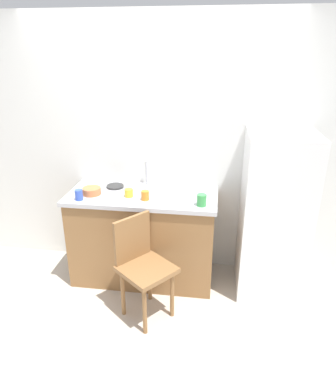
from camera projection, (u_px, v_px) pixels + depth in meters
name	position (u px, v px, depth m)	size (l,w,h in m)	color
ground_plane	(141.00, 320.00, 3.00)	(8.00, 8.00, 0.00)	#BCB2A3
back_wall	(158.00, 149.00, 3.45)	(4.80, 0.10, 2.50)	silver
cabinet_base	(144.00, 238.00, 3.45)	(1.36, 0.60, 0.87)	olive
countertop	(142.00, 195.00, 3.28)	(1.40, 0.64, 0.04)	#B7B7BC
faucet	(147.00, 173.00, 3.45)	(0.02, 0.02, 0.24)	#B7B7BC
refrigerator	(274.00, 216.00, 3.16)	(0.58, 0.61, 1.53)	white
chair	(142.00, 263.00, 2.92)	(0.56, 0.56, 0.89)	olive
terracotta_bowl	(92.00, 191.00, 3.24)	(0.17, 0.17, 0.06)	#C67042
hotplate	(115.00, 186.00, 3.41)	(0.17, 0.17, 0.02)	#2D2D2D
cup_green	(202.00, 200.00, 3.00)	(0.08, 0.08, 0.10)	green
cup_blue	(79.00, 195.00, 3.11)	(0.07, 0.07, 0.10)	blue
cup_orange	(145.00, 195.00, 3.12)	(0.07, 0.07, 0.09)	orange
cup_yellow	(129.00, 193.00, 3.19)	(0.08, 0.08, 0.07)	yellow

